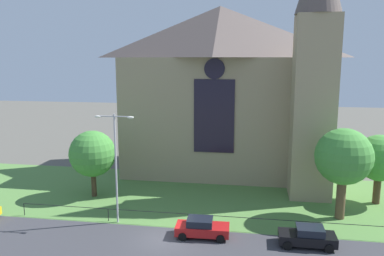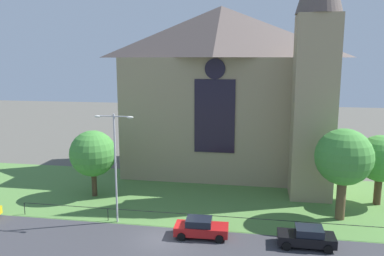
{
  "view_description": "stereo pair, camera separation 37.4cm",
  "coord_description": "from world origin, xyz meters",
  "px_view_note": "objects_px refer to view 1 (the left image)",
  "views": [
    {
      "loc": [
        6.75,
        -27.52,
        13.85
      ],
      "look_at": [
        0.98,
        8.0,
        7.4
      ],
      "focal_mm": 36.24,
      "sensor_mm": 36.0,
      "label": 1
    },
    {
      "loc": [
        7.12,
        -27.46,
        13.85
      ],
      "look_at": [
        0.98,
        8.0,
        7.4
      ],
      "focal_mm": 36.24,
      "sensor_mm": 36.0,
      "label": 2
    }
  ],
  "objects_px": {
    "tree_right_far": "(380,158)",
    "parked_car_black": "(308,236)",
    "church_building": "(225,89)",
    "tree_left_near": "(92,154)",
    "streetlamp_near": "(116,156)",
    "tree_right_near": "(344,157)",
    "parked_car_red": "(202,228)"
  },
  "relations": [
    {
      "from": "tree_right_far",
      "to": "parked_car_black",
      "type": "xyz_separation_m",
      "value": [
        -7.71,
        -10.04,
        -3.76
      ]
    },
    {
      "from": "tree_right_far",
      "to": "parked_car_black",
      "type": "bearing_deg",
      "value": -127.51
    },
    {
      "from": "church_building",
      "to": "tree_left_near",
      "type": "height_order",
      "value": "church_building"
    },
    {
      "from": "church_building",
      "to": "tree_right_far",
      "type": "distance_m",
      "value": 18.59
    },
    {
      "from": "church_building",
      "to": "streetlamp_near",
      "type": "bearing_deg",
      "value": -114.85
    },
    {
      "from": "tree_left_near",
      "to": "tree_right_near",
      "type": "height_order",
      "value": "tree_right_near"
    },
    {
      "from": "tree_right_far",
      "to": "parked_car_red",
      "type": "distance_m",
      "value": 18.92
    },
    {
      "from": "church_building",
      "to": "tree_right_near",
      "type": "xyz_separation_m",
      "value": [
        11.2,
        -12.92,
        -4.74
      ]
    },
    {
      "from": "tree_left_near",
      "to": "tree_right_near",
      "type": "relative_size",
      "value": 0.84
    },
    {
      "from": "tree_right_near",
      "to": "streetlamp_near",
      "type": "distance_m",
      "value": 19.41
    },
    {
      "from": "streetlamp_near",
      "to": "parked_car_black",
      "type": "xyz_separation_m",
      "value": [
        15.54,
        -1.79,
        -5.13
      ]
    },
    {
      "from": "tree_left_near",
      "to": "tree_right_near",
      "type": "xyz_separation_m",
      "value": [
        23.61,
        -1.84,
        1.09
      ]
    },
    {
      "from": "tree_left_near",
      "to": "church_building",
      "type": "bearing_deg",
      "value": 41.74
    },
    {
      "from": "church_building",
      "to": "tree_right_far",
      "type": "bearing_deg",
      "value": -29.14
    },
    {
      "from": "tree_left_near",
      "to": "parked_car_red",
      "type": "xyz_separation_m",
      "value": [
        12.11,
        -7.33,
        -3.7
      ]
    },
    {
      "from": "tree_right_near",
      "to": "parked_car_black",
      "type": "xyz_separation_m",
      "value": [
        -3.47,
        -5.73,
        -4.79
      ]
    },
    {
      "from": "tree_right_far",
      "to": "parked_car_black",
      "type": "relative_size",
      "value": 1.61
    },
    {
      "from": "tree_left_near",
      "to": "parked_car_red",
      "type": "height_order",
      "value": "tree_left_near"
    },
    {
      "from": "tree_right_near",
      "to": "parked_car_black",
      "type": "relative_size",
      "value": 1.92
    },
    {
      "from": "tree_right_far",
      "to": "tree_left_near",
      "type": "height_order",
      "value": "tree_left_near"
    },
    {
      "from": "tree_right_far",
      "to": "church_building",
      "type": "bearing_deg",
      "value": 150.86
    },
    {
      "from": "tree_left_near",
      "to": "tree_right_near",
      "type": "bearing_deg",
      "value": -4.46
    },
    {
      "from": "church_building",
      "to": "tree_right_far",
      "type": "xyz_separation_m",
      "value": [
        15.44,
        -8.61,
        -5.77
      ]
    },
    {
      "from": "parked_car_black",
      "to": "church_building",
      "type": "bearing_deg",
      "value": -67.5
    },
    {
      "from": "parked_car_black",
      "to": "parked_car_red",
      "type": "bearing_deg",
      "value": -1.7
    },
    {
      "from": "tree_right_far",
      "to": "streetlamp_near",
      "type": "distance_m",
      "value": 24.7
    },
    {
      "from": "streetlamp_near",
      "to": "tree_right_far",
      "type": "bearing_deg",
      "value": 19.53
    },
    {
      "from": "church_building",
      "to": "streetlamp_near",
      "type": "xyz_separation_m",
      "value": [
        -7.8,
        -16.85,
        -4.4
      ]
    },
    {
      "from": "church_building",
      "to": "tree_right_far",
      "type": "height_order",
      "value": "church_building"
    },
    {
      "from": "parked_car_red",
      "to": "tree_right_far",
      "type": "bearing_deg",
      "value": 29.71
    },
    {
      "from": "parked_car_black",
      "to": "streetlamp_near",
      "type": "bearing_deg",
      "value": -6.6
    },
    {
      "from": "tree_right_far",
      "to": "streetlamp_near",
      "type": "xyz_separation_m",
      "value": [
        -23.24,
        -8.25,
        1.37
      ]
    }
  ]
}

